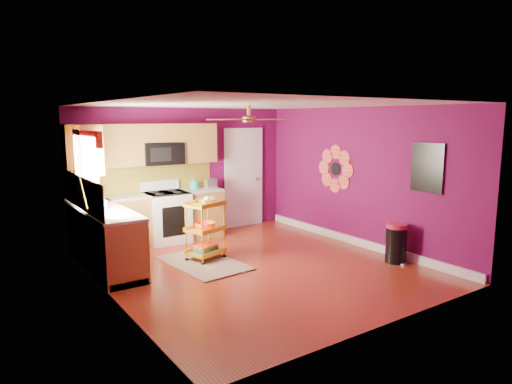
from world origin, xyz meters
TOP-DOWN VIEW (x-y plane):
  - ground at (0.00, 0.00)m, footprint 5.00×5.00m
  - room_envelope at (0.03, 0.00)m, footprint 4.54×5.04m
  - lower_cabinets at (-1.35, 1.82)m, footprint 2.81×2.31m
  - electric_range at (-0.55, 2.17)m, footprint 0.76×0.66m
  - upper_cabinetry at (-1.24, 2.17)m, footprint 2.80×2.30m
  - left_window at (-2.22, 1.05)m, footprint 0.08×1.35m
  - panel_door at (1.35, 2.47)m, footprint 0.95×0.11m
  - right_wall_art at (2.23, -0.34)m, footprint 0.04×2.74m
  - ceiling_fan at (0.00, 0.20)m, footprint 1.01×1.01m
  - shag_rug at (-0.61, 0.60)m, footprint 1.06×1.60m
  - rolling_cart at (-0.47, 0.77)m, footprint 0.69×0.59m
  - trash_can at (1.98, -1.08)m, footprint 0.39×0.40m
  - teal_kettle at (0.06, 2.23)m, footprint 0.18×0.18m
  - toaster at (0.40, 2.18)m, footprint 0.22×0.15m
  - soap_bottle_a at (-1.92, 1.35)m, footprint 0.08×0.08m
  - soap_bottle_b at (-1.96, 1.55)m, footprint 0.15×0.15m
  - counter_dish at (-1.90, 1.93)m, footprint 0.28×0.28m
  - counter_cup at (-2.08, 1.06)m, footprint 0.12×0.12m

SIDE VIEW (x-z plane):
  - ground at x=0.00m, z-range 0.00..0.00m
  - shag_rug at x=-0.61m, z-range 0.00..0.02m
  - trash_can at x=1.98m, z-range 0.00..0.63m
  - lower_cabinets at x=-1.35m, z-range -0.04..0.90m
  - electric_range at x=-0.55m, z-range -0.08..1.05m
  - rolling_cart at x=-0.47m, z-range 0.01..1.07m
  - counter_dish at x=-1.90m, z-range 0.94..1.01m
  - counter_cup at x=-2.08m, z-range 0.94..1.03m
  - teal_kettle at x=0.06m, z-range 0.92..1.13m
  - soap_bottle_a at x=-1.92m, z-range 0.94..1.11m
  - panel_door at x=1.35m, z-range -0.05..2.10m
  - toaster at x=0.40m, z-range 0.94..1.12m
  - soap_bottle_b at x=-1.96m, z-range 0.94..1.13m
  - right_wall_art at x=2.23m, z-range 0.92..1.96m
  - room_envelope at x=0.03m, z-range 0.37..2.89m
  - left_window at x=-2.22m, z-range 1.20..2.28m
  - upper_cabinetry at x=-1.24m, z-range 1.17..2.43m
  - ceiling_fan at x=0.00m, z-range 2.16..2.42m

